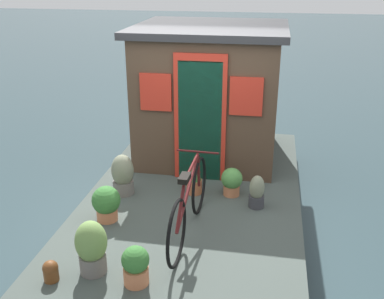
% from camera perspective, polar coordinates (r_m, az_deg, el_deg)
% --- Properties ---
extents(ground_plane, '(60.00, 60.00, 0.00)m').
position_cam_1_polar(ground_plane, '(6.34, 0.32, -8.47)').
color(ground_plane, '#2D4247').
extents(houseboat_deck, '(5.01, 2.81, 0.39)m').
position_cam_1_polar(houseboat_deck, '(6.25, 0.33, -6.92)').
color(houseboat_deck, '#424C47').
rests_on(houseboat_deck, ground_plane).
extents(houseboat_cabin, '(2.12, 2.25, 2.04)m').
position_cam_1_polar(houseboat_cabin, '(7.07, 2.30, 7.30)').
color(houseboat_cabin, '#4C3828').
rests_on(houseboat_cabin, houseboat_deck).
extents(bicycle, '(1.80, 0.50, 0.85)m').
position_cam_1_polar(bicycle, '(5.04, -0.39, -6.93)').
color(bicycle, black).
rests_on(bicycle, houseboat_deck).
extents(potted_plant_succulent, '(0.30, 0.30, 0.56)m').
position_cam_1_polar(potted_plant_succulent, '(6.06, -8.76, -3.21)').
color(potted_plant_succulent, slate).
rests_on(potted_plant_succulent, houseboat_deck).
extents(potted_plant_rosemary, '(0.20, 0.20, 0.44)m').
position_cam_1_polar(potted_plant_rosemary, '(5.75, 8.20, -5.39)').
color(potted_plant_rosemary, '#38383D').
rests_on(potted_plant_rosemary, houseboat_deck).
extents(potted_plant_lavender, '(0.27, 0.27, 0.40)m').
position_cam_1_polar(potted_plant_lavender, '(4.46, -7.15, -14.33)').
color(potted_plant_lavender, '#C6754C').
rests_on(potted_plant_lavender, houseboat_deck).
extents(potted_plant_thyme, '(0.31, 0.31, 0.57)m').
position_cam_1_polar(potted_plant_thyme, '(4.63, -12.60, -11.95)').
color(potted_plant_thyme, slate).
rests_on(potted_plant_thyme, houseboat_deck).
extents(potted_plant_fern, '(0.21, 0.21, 0.54)m').
position_cam_1_polar(potted_plant_fern, '(6.01, 0.33, -3.31)').
color(potted_plant_fern, '#B2603D').
rests_on(potted_plant_fern, houseboat_deck).
extents(potted_plant_basil, '(0.34, 0.34, 0.44)m').
position_cam_1_polar(potted_plant_basil, '(5.50, -10.80, -6.65)').
color(potted_plant_basil, '#C6754C').
rests_on(potted_plant_basil, houseboat_deck).
extents(potted_plant_ivy, '(0.28, 0.28, 0.38)m').
position_cam_1_polar(potted_plant_ivy, '(6.00, 5.05, -4.02)').
color(potted_plant_ivy, '#C6754C').
rests_on(potted_plant_ivy, houseboat_deck).
extents(mooring_bollard, '(0.15, 0.15, 0.22)m').
position_cam_1_polar(mooring_bollard, '(4.72, -17.46, -14.44)').
color(mooring_bollard, brown).
rests_on(mooring_bollard, houseboat_deck).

